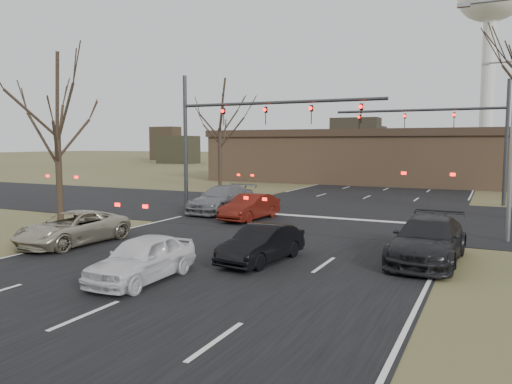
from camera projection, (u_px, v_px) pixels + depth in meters
ground at (183, 275)px, 15.15m from camera, size 360.00×360.00×0.00m
road_main at (428, 172)px, 68.96m from camera, size 14.00×300.00×0.02m
road_cross at (330, 213)px, 28.60m from camera, size 200.00×14.00×0.02m
building at (422, 157)px, 48.10m from camera, size 42.40×10.40×5.30m
water_tower at (491, 8)px, 116.69m from camera, size 15.00×15.00×44.50m
mast_arm_near at (233, 124)px, 28.56m from camera, size 12.12×0.24×8.00m
mast_arm_far at (459, 127)px, 32.61m from camera, size 11.12×0.24×8.00m
streetlight_right_near at (509, 103)px, 19.76m from camera, size 2.34×0.25×10.00m
streetlight_right_far at (512, 120)px, 34.79m from camera, size 2.34×0.25×10.00m
tree_left_near at (56, 91)px, 24.84m from camera, size 5.10×5.10×8.50m
tree_left_far at (219, 103)px, 42.45m from camera, size 5.70×5.70×9.50m
car_silver_suv at (73, 228)px, 19.64m from camera, size 2.37×4.78×1.30m
car_white_sedan at (142, 258)px, 14.48m from camera, size 1.64×3.93×1.33m
car_black_hatch at (262, 244)px, 16.74m from camera, size 1.76×3.92×1.25m
car_charcoal_sedan at (428, 240)px, 16.73m from camera, size 2.32×5.28×1.51m
car_grey_ahead at (222, 199)px, 28.76m from camera, size 2.36×5.34×1.52m
car_red_ahead at (250, 207)px, 25.93m from camera, size 1.76×4.19×1.35m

